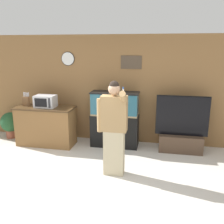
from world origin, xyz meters
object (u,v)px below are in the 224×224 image
Objects in this scene: counter_island at (46,126)px; aquarium_on_stand at (115,119)px; potted_plant at (11,123)px; microwave at (45,101)px; tv_on_stand at (181,136)px; knife_block at (26,101)px; person_standing at (114,127)px.

counter_island is 1.67m from aquarium_on_stand.
aquarium_on_stand reaches higher than potted_plant.
microwave reaches higher than counter_island.
counter_island is at bearing -176.32° from tv_on_stand.
potted_plant is at bearing 167.80° from microwave.
microwave is 0.37× the size of tv_on_stand.
tv_on_stand reaches higher than knife_block.
tv_on_stand is at bearing 45.46° from person_standing.
knife_block is 0.25× the size of aquarium_on_stand.
potted_plant is (-2.77, 0.03, -0.27)m from aquarium_on_stand.
knife_block reaches higher than potted_plant.
person_standing is at bearing -26.31° from knife_block.
counter_island is 1.07× the size of aquarium_on_stand.
tv_on_stand is 0.73× the size of person_standing.
counter_island is at bearing -6.53° from knife_block.
microwave is 3.23m from tv_on_stand.
knife_block is at bearing -18.31° from potted_plant.
person_standing is (1.87, -1.12, 0.45)m from counter_island.
tv_on_stand reaches higher than counter_island.
potted_plant is at bearing 179.19° from tv_on_stand.
counter_island is 4.25× the size of knife_block.
microwave is 0.37× the size of aquarium_on_stand.
counter_island is 0.80× the size of person_standing.
knife_block is 0.49× the size of potted_plant.
knife_block is 0.26× the size of tv_on_stand.
counter_island is 0.61m from microwave.
tv_on_stand is (3.67, 0.15, -0.68)m from knife_block.
tv_on_stand is (1.53, -0.03, -0.28)m from aquarium_on_stand.
aquarium_on_stand reaches higher than knife_block.
microwave is at bearing 36.42° from counter_island.
aquarium_on_stand reaches higher than counter_island.
person_standing is at bearing -30.77° from counter_island.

